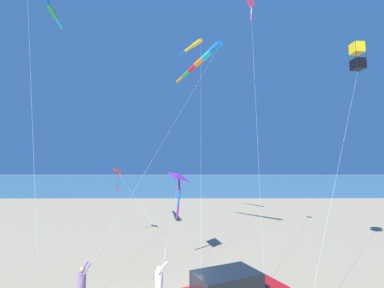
{
  "coord_description": "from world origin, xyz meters",
  "views": [
    {
      "loc": [
        -11.31,
        -0.67,
        6.0
      ],
      "look_at": [
        10.16,
        -0.83,
        8.09
      ],
      "focal_mm": 24.74,
      "sensor_mm": 36.0,
      "label": 1
    }
  ],
  "objects": [
    {
      "name": "kite_delta_blue_topmost",
      "position": [
        9.28,
        -5.75,
        19.74
      ],
      "size": [
        7.4,
        1.71,
        20.2
      ],
      "color": "#EF4C93",
      "rests_on": "ground_plane"
    },
    {
      "name": "ocean_water_strip",
      "position": [
        165.0,
        0.0,
        0.0
      ],
      "size": [
        240.0,
        600.0,
        0.01
      ],
      "primitive_type": "cube",
      "color": "teal",
      "rests_on": "ground_plane"
    },
    {
      "name": "cooler_box",
      "position": [
        2.62,
        -2.5,
        0.21
      ],
      "size": [
        0.62,
        0.42,
        0.42
      ],
      "color": "black",
      "rests_on": "ground_plane"
    },
    {
      "name": "person_bystander_far",
      "position": [
        1.13,
        4.17,
        0.98
      ],
      "size": [
        0.64,
        0.64,
        1.8
      ],
      "color": "#232328",
      "rests_on": "ground_plane"
    },
    {
      "name": "kite_windsock_orange_high_right",
      "position": [
        19.51,
        -0.98,
        20.97
      ],
      "size": [
        17.84,
        3.0,
        21.3
      ],
      "color": "yellow",
      "rests_on": "ground_plane"
    },
    {
      "name": "kite_delta_green_low_center",
      "position": [
        13.71,
        6.09,
        5.85
      ],
      "size": [
        12.79,
        8.04,
        6.21
      ],
      "color": "red",
      "rests_on": "ground_plane"
    },
    {
      "name": "kite_box_teal_far_right",
      "position": [
        6.44,
        -12.41,
        13.91
      ],
      "size": [
        8.43,
        8.27,
        14.87
      ],
      "color": "yellow",
      "rests_on": "ground_plane"
    },
    {
      "name": "person_adult_flyer",
      "position": [
        1.12,
        0.71,
        1.0
      ],
      "size": [
        0.49,
        0.6,
        1.83
      ],
      "color": "silver",
      "rests_on": "ground_plane"
    },
    {
      "name": "kite_delta_magenta_far_left",
      "position": [
        7.44,
        0.07,
        5.45
      ],
      "size": [
        13.41,
        1.69,
        5.95
      ],
      "color": "purple",
      "rests_on": "ground_plane"
    },
    {
      "name": "kite_windsock_purple_drifting",
      "position": [
        12.01,
        -1.77,
        16.05
      ],
      "size": [
        15.91,
        8.1,
        16.77
      ],
      "color": "blue",
      "rests_on": "ground_plane"
    }
  ]
}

